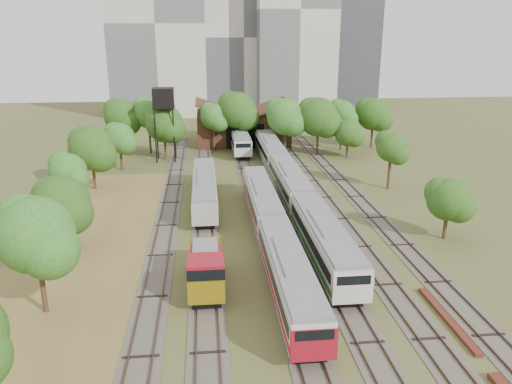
{
  "coord_description": "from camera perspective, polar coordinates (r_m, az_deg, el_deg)",
  "views": [
    {
      "loc": [
        -7.77,
        -30.22,
        18.47
      ],
      "look_at": [
        -2.52,
        20.27,
        2.5
      ],
      "focal_mm": 35.0,
      "sensor_mm": 36.0,
      "label": 1
    }
  ],
  "objects": [
    {
      "name": "rail_pile_far",
      "position": [
        37.19,
        21.01,
        -13.36
      ],
      "size": [
        0.52,
        8.29,
        0.27
      ],
      "primitive_type": "cube",
      "color": "#5F291B",
      "rests_on": "ground"
    },
    {
      "name": "tree_band_right",
      "position": [
        65.32,
        14.37,
        4.35
      ],
      "size": [
        4.4,
        37.61,
        7.16
      ],
      "color": "#382616",
      "rests_on": "ground"
    },
    {
      "name": "dry_grass_patch",
      "position": [
        43.65,
        -19.11,
        -8.58
      ],
      "size": [
        14.0,
        60.0,
        0.04
      ],
      "primitive_type": "cube",
      "color": "brown",
      "rests_on": "ground"
    },
    {
      "name": "railcar_rear",
      "position": [
        83.82,
        -1.89,
        6.0
      ],
      "size": [
        2.78,
        16.08,
        3.43
      ],
      "color": "black",
      "rests_on": "ground"
    },
    {
      "name": "tree_band_far",
      "position": [
        81.41,
        1.13,
        8.7
      ],
      "size": [
        42.54,
        11.03,
        9.67
      ],
      "color": "#382616",
      "rests_on": "ground"
    },
    {
      "name": "tower_right",
      "position": [
        124.26,
        4.42,
        19.97
      ],
      "size": [
        18.0,
        16.0,
        48.0
      ],
      "primitive_type": "cube",
      "color": "beige",
      "rests_on": "ground"
    },
    {
      "name": "railcar_red_set",
      "position": [
        44.6,
        1.94,
        -4.53
      ],
      "size": [
        2.73,
        34.58,
        3.36
      ],
      "color": "black",
      "rests_on": "ground"
    },
    {
      "name": "shunter_locomotive",
      "position": [
        37.89,
        -5.74,
        -9.01
      ],
      "size": [
        2.63,
        8.1,
        3.44
      ],
      "color": "black",
      "rests_on": "ground"
    },
    {
      "name": "ground",
      "position": [
        36.26,
        7.5,
        -13.33
      ],
      "size": [
        240.0,
        240.0,
        0.0
      ],
      "primitive_type": "plane",
      "color": "#475123",
      "rests_on": "ground"
    },
    {
      "name": "tracks",
      "position": [
        58.64,
        1.32,
        -0.85
      ],
      "size": [
        24.6,
        80.0,
        0.19
      ],
      "color": "#4C473D",
      "rests_on": "ground"
    },
    {
      "name": "water_tower",
      "position": [
        76.83,
        -10.54,
        10.33
      ],
      "size": [
        3.19,
        3.19,
        11.04
      ],
      "color": "black",
      "rests_on": "ground"
    },
    {
      "name": "tower_left",
      "position": [
        125.66,
        -11.18,
        18.31
      ],
      "size": [
        22.0,
        16.0,
        42.0
      ],
      "primitive_type": "cube",
      "color": "beige",
      "rests_on": "ground"
    },
    {
      "name": "tower_far_right",
      "position": [
        146.37,
        11.04,
        15.41
      ],
      "size": [
        12.0,
        12.0,
        28.0
      ],
      "primitive_type": "cube",
      "color": "#383A3F",
      "rests_on": "ground"
    },
    {
      "name": "tower_centre",
      "position": [
        130.58,
        -1.73,
        17.25
      ],
      "size": [
        20.0,
        18.0,
        36.0
      ],
      "primitive_type": "cube",
      "color": "beige",
      "rests_on": "ground"
    },
    {
      "name": "tree_band_left",
      "position": [
        57.55,
        -18.61,
        3.33
      ],
      "size": [
        7.87,
        65.9,
        8.91
      ],
      "color": "#382616",
      "rests_on": "ground"
    },
    {
      "name": "railcar_green_set",
      "position": [
        58.86,
        3.86,
        1.04
      ],
      "size": [
        2.86,
        52.08,
        3.54
      ],
      "color": "black",
      "rests_on": "ground"
    },
    {
      "name": "maintenance_shed",
      "position": [
        89.81,
        -1.54,
        7.49
      ],
      "size": [
        16.45,
        11.55,
        7.58
      ],
      "color": "#3A1F15",
      "rests_on": "ground"
    },
    {
      "name": "old_grey_coach",
      "position": [
        57.08,
        -5.91,
        0.39
      ],
      "size": [
        2.68,
        18.0,
        3.3
      ],
      "color": "black",
      "rests_on": "ground"
    }
  ]
}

